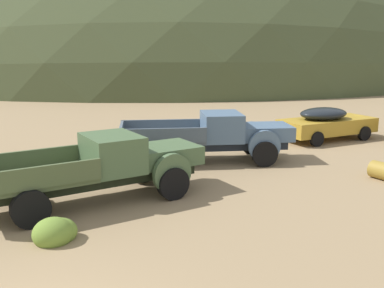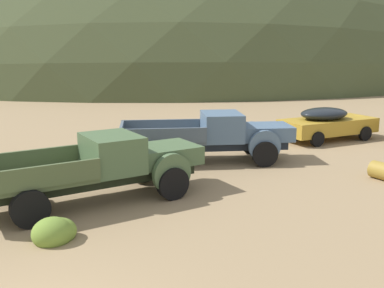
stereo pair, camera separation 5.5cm
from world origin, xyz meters
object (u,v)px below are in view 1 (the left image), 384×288
(truck_chalk_blue, at_px, (219,136))
(truck_weathered_green, at_px, (110,166))
(oil_drum_tipped, at_px, (384,171))
(car_mustard, at_px, (330,123))

(truck_chalk_blue, bearing_deg, truck_weathered_green, -134.24)
(truck_weathered_green, distance_m, oil_drum_tipped, 9.02)
(car_mustard, bearing_deg, truck_chalk_blue, -169.84)
(car_mustard, xyz_separation_m, oil_drum_tipped, (-2.59, -6.12, -0.53))
(car_mustard, distance_m, oil_drum_tipped, 6.67)
(truck_chalk_blue, distance_m, car_mustard, 6.90)
(truck_chalk_blue, distance_m, oil_drum_tipped, 5.98)
(car_mustard, bearing_deg, oil_drum_tipped, -117.88)
(truck_weathered_green, xyz_separation_m, car_mustard, (11.46, 4.65, -0.17))
(car_mustard, bearing_deg, truck_weathered_green, -162.86)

